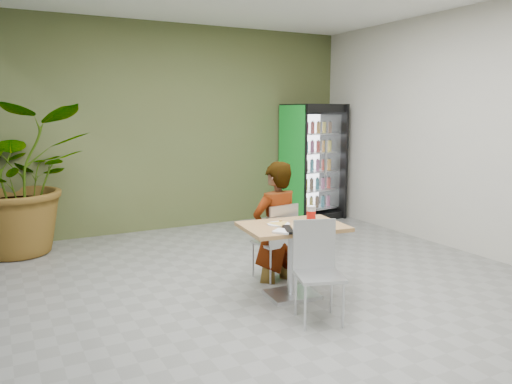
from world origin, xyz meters
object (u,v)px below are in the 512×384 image
chair_far (278,236)px  soda_cup (311,214)px  seated_woman (276,235)px  dining_table (293,245)px  beverage_fridge (313,162)px  potted_plant (20,179)px  cafeteria_tray (306,229)px  chair_near (317,262)px

chair_far → soda_cup: bearing=92.7°
chair_far → seated_woman: 0.04m
dining_table → chair_far: 0.52m
beverage_fridge → potted_plant: (-4.63, -0.05, -0.01)m
dining_table → cafeteria_tray: cafeteria_tray is taller
cafeteria_tray → chair_near: bearing=-103.4°
chair_near → seated_woman: 1.10m
chair_near → potted_plant: bearing=140.8°
soda_cup → potted_plant: bearing=130.1°
seated_woman → cafeteria_tray: bearing=72.9°
dining_table → chair_near: chair_near is taller
chair_far → dining_table: bearing=67.8°
chair_near → beverage_fridge: 4.36m
dining_table → potted_plant: size_ratio=0.54×
soda_cup → potted_plant: (-2.53, 3.01, 0.15)m
chair_far → chair_near: 1.06m
chair_far → soda_cup: size_ratio=5.14×
chair_near → chair_far: bearing=97.3°
dining_table → beverage_fridge: (2.32, 3.07, 0.45)m
beverage_fridge → seated_woman: bearing=-138.4°
seated_woman → chair_far: bearing=99.5°
chair_far → soda_cup: 0.60m
chair_far → cafeteria_tray: 0.81m
seated_woman → soda_cup: (0.11, -0.53, 0.32)m
cafeteria_tray → beverage_fridge: (2.33, 3.33, 0.23)m
potted_plant → cafeteria_tray: bearing=-55.0°
chair_near → cafeteria_tray: chair_near is taller
chair_near → potted_plant: potted_plant is taller
dining_table → potted_plant: 3.83m
dining_table → chair_near: size_ratio=1.19×
chair_far → beverage_fridge: size_ratio=0.44×
cafeteria_tray → beverage_fridge: 4.07m
cafeteria_tray → beverage_fridge: beverage_fridge is taller
seated_woman → potted_plant: bearing=-53.5°
cafeteria_tray → dining_table: bearing=86.9°
cafeteria_tray → potted_plant: (-2.30, 3.28, 0.22)m
dining_table → potted_plant: bearing=127.5°
potted_plant → soda_cup: bearing=-49.9°
dining_table → chair_near: (-0.08, -0.54, -0.01)m
seated_woman → cafeteria_tray: seated_woman is taller
soda_cup → chair_near: bearing=-118.9°
dining_table → soda_cup: bearing=1.8°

